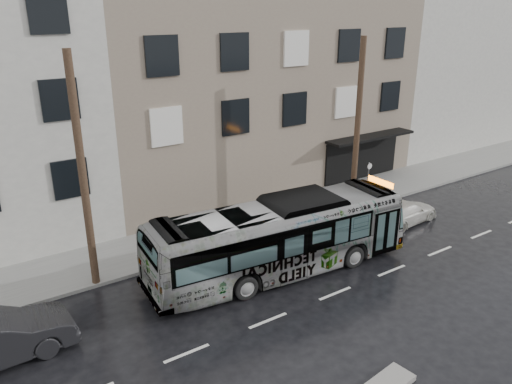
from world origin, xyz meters
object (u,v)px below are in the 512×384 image
at_px(utility_pole_front, 357,127).
at_px(bus, 279,238).
at_px(white_sedan, 405,212).
at_px(utility_pole_rear, 83,175).
at_px(sign_post, 368,183).

height_order(utility_pole_front, bus, utility_pole_front).
distance_m(utility_pole_front, white_sedan, 5.01).
xyz_separation_m(utility_pole_rear, bus, (6.70, -3.20, -3.07)).
bearing_deg(sign_post, utility_pole_front, 180.00).
bearing_deg(white_sedan, bus, 88.75).
xyz_separation_m(utility_pole_rear, white_sedan, (15.09, -2.71, -4.07)).
xyz_separation_m(sign_post, white_sedan, (-0.01, -2.71, -0.77)).
bearing_deg(bus, white_sedan, -81.45).
relative_size(utility_pole_front, sign_post, 3.75).
height_order(utility_pole_front, white_sedan, utility_pole_front).
height_order(utility_pole_front, utility_pole_rear, same).
bearing_deg(bus, utility_pole_rear, 69.60).
height_order(utility_pole_front, sign_post, utility_pole_front).
bearing_deg(sign_post, bus, -159.12).
xyz_separation_m(utility_pole_rear, sign_post, (15.10, 0.00, -3.30)).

